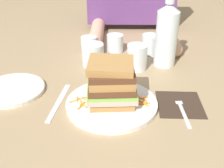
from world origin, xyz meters
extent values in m
plane|color=#9E8460|center=(0.00, 0.00, 0.00)|extent=(3.00, 3.00, 0.00)
cylinder|color=white|center=(-0.01, -0.02, 0.01)|extent=(0.26, 0.26, 0.01)
cube|color=#A87A42|center=(-0.01, -0.02, 0.02)|extent=(0.13, 0.11, 0.02)
cube|color=#E0A393|center=(-0.01, -0.02, 0.04)|extent=(0.14, 0.12, 0.01)
cube|color=#7AB74C|center=(-0.01, -0.02, 0.05)|extent=(0.14, 0.12, 0.01)
cube|color=#56331E|center=(-0.01, -0.02, 0.07)|extent=(0.13, 0.11, 0.02)
cube|color=#A87A42|center=(-0.01, -0.02, 0.09)|extent=(0.13, 0.11, 0.02)
cube|color=#56331E|center=(-0.01, -0.02, 0.10)|extent=(0.13, 0.11, 0.02)
cube|color=#A87A42|center=(-0.02, -0.01, 0.12)|extent=(0.12, 0.11, 0.03)
cylinder|color=orange|center=(-0.08, -0.03, 0.02)|extent=(0.01, 0.02, 0.00)
cylinder|color=orange|center=(-0.10, -0.01, 0.01)|extent=(0.01, 0.02, 0.00)
cylinder|color=orange|center=(-0.11, -0.01, 0.02)|extent=(0.01, 0.02, 0.00)
cylinder|color=orange|center=(-0.09, -0.03, 0.02)|extent=(0.02, 0.02, 0.00)
cylinder|color=orange|center=(-0.09, 0.00, 0.02)|extent=(0.02, 0.00, 0.00)
cylinder|color=orange|center=(-0.09, -0.04, 0.02)|extent=(0.02, 0.03, 0.00)
cylinder|color=orange|center=(-0.12, -0.02, 0.02)|extent=(0.03, 0.02, 0.00)
cylinder|color=orange|center=(-0.09, -0.01, 0.02)|extent=(0.03, 0.01, 0.00)
cylinder|color=orange|center=(-0.10, -0.05, 0.02)|extent=(0.02, 0.03, 0.00)
cylinder|color=orange|center=(0.08, -0.01, 0.02)|extent=(0.01, 0.03, 0.00)
cylinder|color=orange|center=(0.05, -0.02, 0.02)|extent=(0.01, 0.02, 0.00)
cylinder|color=orange|center=(0.07, -0.03, 0.02)|extent=(0.02, 0.01, 0.00)
cylinder|color=orange|center=(0.06, 0.00, 0.02)|extent=(0.02, 0.01, 0.00)
cylinder|color=orange|center=(0.07, -0.02, 0.02)|extent=(0.03, 0.02, 0.00)
cylinder|color=orange|center=(0.08, -0.03, 0.02)|extent=(0.02, 0.02, 0.00)
cylinder|color=orange|center=(0.08, -0.03, 0.02)|extent=(0.03, 0.01, 0.00)
cylinder|color=orange|center=(0.07, -0.02, 0.01)|extent=(0.02, 0.02, 0.00)
cylinder|color=orange|center=(0.08, 0.00, 0.02)|extent=(0.02, 0.01, 0.00)
cylinder|color=orange|center=(0.07, 0.00, 0.02)|extent=(0.02, 0.02, 0.00)
cube|color=#38281E|center=(0.18, -0.01, 0.00)|extent=(0.13, 0.14, 0.00)
cube|color=silver|center=(0.18, -0.06, 0.00)|extent=(0.02, 0.11, 0.00)
cube|color=silver|center=(0.18, 0.00, 0.00)|extent=(0.02, 0.02, 0.00)
cylinder|color=silver|center=(0.19, 0.03, 0.00)|extent=(0.00, 0.04, 0.00)
cylinder|color=silver|center=(0.18, 0.03, 0.00)|extent=(0.00, 0.04, 0.00)
cylinder|color=silver|center=(0.17, 0.03, 0.00)|extent=(0.00, 0.04, 0.00)
cylinder|color=silver|center=(0.17, 0.03, 0.00)|extent=(0.00, 0.04, 0.00)
cube|color=silver|center=(-0.17, -0.06, 0.00)|extent=(0.03, 0.10, 0.00)
cube|color=silver|center=(-0.16, 0.04, 0.00)|extent=(0.03, 0.11, 0.00)
cylinder|color=white|center=(0.07, 0.22, 0.04)|extent=(0.07, 0.07, 0.09)
cylinder|color=#E55638|center=(0.07, 0.22, 0.04)|extent=(0.06, 0.06, 0.07)
cylinder|color=silver|center=(0.17, 0.25, 0.10)|extent=(0.08, 0.08, 0.19)
cone|color=silver|center=(0.17, 0.25, 0.21)|extent=(0.08, 0.08, 0.03)
cylinder|color=silver|center=(-0.09, 0.24, 0.04)|extent=(0.08, 0.08, 0.08)
cylinder|color=silver|center=(0.13, 0.35, 0.04)|extent=(0.06, 0.06, 0.08)
cylinder|color=silver|center=(-0.01, 0.36, 0.04)|extent=(0.06, 0.06, 0.07)
cylinder|color=silver|center=(-0.11, 0.34, 0.04)|extent=(0.06, 0.06, 0.07)
cylinder|color=white|center=(-0.32, 0.05, 0.01)|extent=(0.20, 0.20, 0.01)
cylinder|color=#DBAD89|center=(-0.09, 0.47, 0.03)|extent=(0.06, 0.29, 0.06)
cylinder|color=#DBAD89|center=(0.22, 0.47, 0.03)|extent=(0.06, 0.29, 0.06)
sphere|color=#DBAD89|center=(-0.09, 0.33, 0.03)|extent=(0.06, 0.06, 0.06)
sphere|color=#DBAD89|center=(0.22, 0.33, 0.03)|extent=(0.06, 0.06, 0.06)
camera|label=1|loc=(0.00, -0.68, 0.45)|focal=45.05mm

